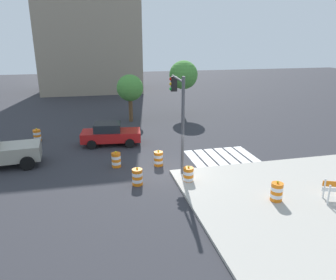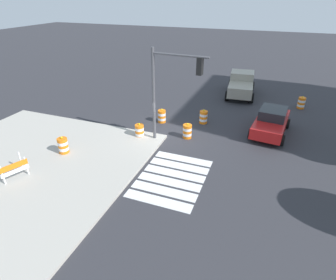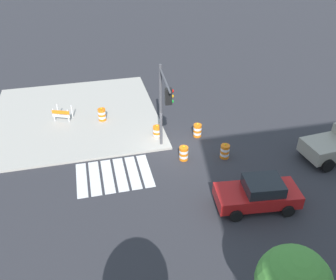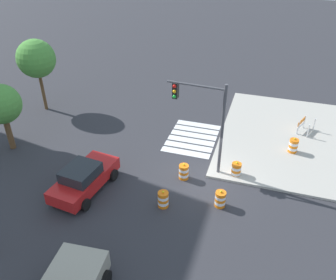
{
  "view_description": "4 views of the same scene",
  "coord_description": "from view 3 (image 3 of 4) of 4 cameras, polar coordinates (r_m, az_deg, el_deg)",
  "views": [
    {
      "loc": [
        -4.07,
        -16.76,
        7.53
      ],
      "look_at": [
        0.65,
        3.14,
        0.99
      ],
      "focal_mm": 33.95,
      "sensor_mm": 36.0,
      "label": 1
    },
    {
      "loc": [
        14.6,
        5.6,
        8.24
      ],
      "look_at": [
        1.9,
        0.79,
        0.9
      ],
      "focal_mm": 29.33,
      "sensor_mm": 36.0,
      "label": 2
    },
    {
      "loc": [
        4.87,
        18.72,
        13.21
      ],
      "look_at": [
        0.46,
        0.68,
        1.23
      ],
      "focal_mm": 38.42,
      "sensor_mm": 36.0,
      "label": 3
    },
    {
      "loc": [
        -15.67,
        -2.63,
        12.54
      ],
      "look_at": [
        1.74,
        2.85,
        1.0
      ],
      "focal_mm": 36.87,
      "sensor_mm": 36.0,
      "label": 4
    }
  ],
  "objects": [
    {
      "name": "traffic_barrel_near_corner",
      "position": [
        22.29,
        2.5,
        -2.12
      ],
      "size": [
        0.56,
        0.56,
        1.02
      ],
      "color": "orange",
      "rests_on": "ground"
    },
    {
      "name": "construction_barricade",
      "position": [
        27.2,
        -16.5,
        4.06
      ],
      "size": [
        1.44,
        1.19,
        1.0
      ],
      "color": "silver",
      "rests_on": "sidewalk_corner"
    },
    {
      "name": "traffic_barrel_on_sidewalk",
      "position": [
        26.63,
        -10.44,
        4.0
      ],
      "size": [
        0.56,
        0.56,
        1.02
      ],
      "color": "orange",
      "rests_on": "sidewalk_corner"
    },
    {
      "name": "traffic_barrel_median_near",
      "position": [
        22.73,
        9.01,
        -1.78
      ],
      "size": [
        0.56,
        0.56,
        1.02
      ],
      "color": "orange",
      "rests_on": "ground"
    },
    {
      "name": "traffic_light_pole",
      "position": [
        20.85,
        -0.65,
        6.34
      ],
      "size": [
        0.48,
        3.29,
        5.5
      ],
      "color": "#4C4C51",
      "rests_on": "sidewalk_corner"
    },
    {
      "name": "sports_car",
      "position": [
        19.36,
        14.14,
        -8.21
      ],
      "size": [
        4.49,
        2.52,
        1.63
      ],
      "color": "red",
      "rests_on": "ground"
    },
    {
      "name": "sidewalk_corner",
      "position": [
        28.02,
        -14.44,
        3.76
      ],
      "size": [
        12.0,
        12.0,
        0.15
      ],
      "primitive_type": "cube",
      "color": "#ADA89E",
      "rests_on": "ground"
    },
    {
      "name": "ground_plane",
      "position": [
        23.42,
        0.69,
        -1.5
      ],
      "size": [
        120.0,
        120.0,
        0.0
      ],
      "primitive_type": "plane",
      "color": "#2D2D33"
    },
    {
      "name": "traffic_barrel_crosswalk_end",
      "position": [
        24.37,
        -1.75,
        1.26
      ],
      "size": [
        0.56,
        0.56,
        1.02
      ],
      "color": "orange",
      "rests_on": "ground"
    },
    {
      "name": "traffic_barrel_far_curb",
      "position": [
        24.64,
        4.68,
        1.54
      ],
      "size": [
        0.56,
        0.56,
        1.02
      ],
      "color": "orange",
      "rests_on": "ground"
    },
    {
      "name": "crosswalk_stripes",
      "position": [
        21.48,
        -8.54,
        -5.53
      ],
      "size": [
        4.35,
        3.2,
        0.02
      ],
      "color": "silver",
      "rests_on": "ground"
    }
  ]
}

